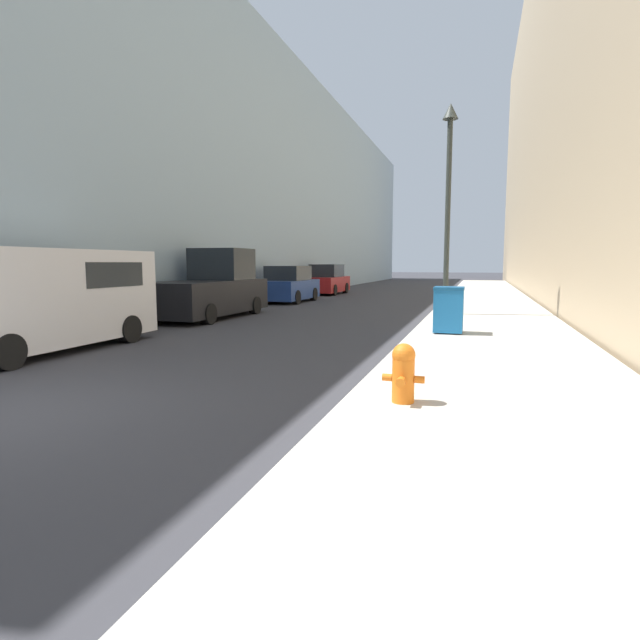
# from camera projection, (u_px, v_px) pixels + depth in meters

# --- Properties ---
(sidewalk_right) EXTENTS (3.95, 60.00, 0.15)m
(sidewalk_right) POSITION_uv_depth(u_px,v_px,m) (488.00, 305.00, 21.14)
(sidewalk_right) COLOR #ADA89E
(sidewalk_right) RESTS_ON ground
(building_left_glass) EXTENTS (12.00, 60.00, 13.33)m
(building_left_glass) POSITION_uv_depth(u_px,v_px,m) (227.00, 190.00, 32.97)
(building_left_glass) COLOR #849EB2
(building_left_glass) RESTS_ON ground
(fire_hydrant) EXTENTS (0.51, 0.40, 0.73)m
(fire_hydrant) POSITION_uv_depth(u_px,v_px,m) (403.00, 372.00, 6.06)
(fire_hydrant) COLOR orange
(fire_hydrant) RESTS_ON sidewalk_right
(trash_bin) EXTENTS (0.70, 0.69, 1.13)m
(trash_bin) POSITION_uv_depth(u_px,v_px,m) (449.00, 309.00, 12.10)
(trash_bin) COLOR #19609E
(trash_bin) RESTS_ON sidewalk_right
(lamppost) EXTENTS (0.49, 0.49, 6.80)m
(lamppost) POSITION_uv_depth(u_px,v_px,m) (448.00, 188.00, 16.29)
(lamppost) COLOR #2D332D
(lamppost) RESTS_ON sidewalk_right
(white_van) EXTENTS (2.14, 5.10, 2.13)m
(white_van) POSITION_uv_depth(u_px,v_px,m) (42.00, 295.00, 10.38)
(white_van) COLOR silver
(white_van) RESTS_ON ground
(pickup_truck) EXTENTS (2.06, 5.26, 2.36)m
(pickup_truck) POSITION_uv_depth(u_px,v_px,m) (212.00, 289.00, 17.00)
(pickup_truck) COLOR black
(pickup_truck) RESTS_ON ground
(parked_sedan_near) EXTENTS (1.95, 4.07, 1.72)m
(parked_sedan_near) POSITION_uv_depth(u_px,v_px,m) (288.00, 286.00, 23.79)
(parked_sedan_near) COLOR navy
(parked_sedan_near) RESTS_ON ground
(parked_sedan_far) EXTENTS (1.88, 4.29, 1.78)m
(parked_sedan_far) POSITION_uv_depth(u_px,v_px,m) (327.00, 281.00, 29.89)
(parked_sedan_far) COLOR maroon
(parked_sedan_far) RESTS_ON ground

